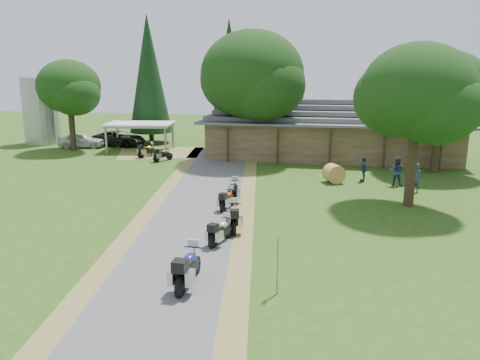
% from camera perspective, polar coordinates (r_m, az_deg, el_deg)
% --- Properties ---
extents(ground, '(120.00, 120.00, 0.00)m').
position_cam_1_polar(ground, '(18.90, -8.00, -9.32)').
color(ground, '#2B4A15').
rests_on(ground, ground).
extents(driveway, '(51.95, 51.95, 0.00)m').
position_cam_1_polar(driveway, '(22.61, -6.00, -5.44)').
color(driveway, '#4C4C4F').
rests_on(driveway, ground).
extents(lodge, '(21.40, 9.40, 4.90)m').
position_cam_1_polar(lodge, '(40.79, 10.96, 6.28)').
color(lodge, brown).
rests_on(lodge, ground).
extents(silo, '(3.75, 3.75, 7.04)m').
position_cam_1_polar(silo, '(51.22, -23.13, 8.05)').
color(silo, gray).
rests_on(silo, ground).
extents(carport, '(6.39, 4.70, 2.56)m').
position_cam_1_polar(carport, '(43.90, -12.03, 5.17)').
color(carport, white).
rests_on(carport, ground).
extents(car_white_sedan, '(3.21, 5.75, 1.81)m').
position_cam_1_polar(car_white_sedan, '(47.18, -18.77, 4.85)').
color(car_white_sedan, silver).
rests_on(car_white_sedan, ground).
extents(car_dark_suv, '(3.10, 5.95, 2.18)m').
position_cam_1_polar(car_dark_suv, '(47.27, -14.57, 5.36)').
color(car_dark_suv, black).
rests_on(car_dark_suv, ground).
extents(motorcycle_row_a, '(0.75, 2.13, 1.44)m').
position_cam_1_polar(motorcycle_row_a, '(16.24, -6.34, -10.39)').
color(motorcycle_row_a, navy).
rests_on(motorcycle_row_a, ground).
extents(motorcycle_row_b, '(1.06, 1.84, 1.20)m').
position_cam_1_polar(motorcycle_row_b, '(20.00, -2.30, -6.08)').
color(motorcycle_row_b, '#AAABB1').
rests_on(motorcycle_row_b, ground).
extents(motorcycle_row_c, '(1.01, 2.07, 1.36)m').
position_cam_1_polar(motorcycle_row_c, '(21.60, -0.68, -4.37)').
color(motorcycle_row_c, '#DEBA00').
rests_on(motorcycle_row_c, ground).
extents(motorcycle_row_d, '(0.82, 1.78, 1.17)m').
position_cam_1_polar(motorcycle_row_d, '(24.83, -1.53, -2.25)').
color(motorcycle_row_d, red).
rests_on(motorcycle_row_d, ground).
extents(motorcycle_row_e, '(0.84, 1.93, 1.28)m').
position_cam_1_polar(motorcycle_row_e, '(26.37, -0.68, -1.20)').
color(motorcycle_row_e, black).
rests_on(motorcycle_row_e, ground).
extents(motorcycle_carport_a, '(1.42, 1.88, 1.25)m').
position_cam_1_polar(motorcycle_carport_a, '(40.57, -11.21, 3.63)').
color(motorcycle_carport_a, '#F1D000').
rests_on(motorcycle_carport_a, ground).
extents(motorcycle_carport_b, '(1.38, 1.76, 1.18)m').
position_cam_1_polar(motorcycle_carport_b, '(38.56, -9.38, 3.16)').
color(motorcycle_carport_b, slate).
rests_on(motorcycle_carport_b, ground).
extents(person_a, '(0.65, 0.50, 2.12)m').
position_cam_1_polar(person_a, '(30.01, 20.60, 0.55)').
color(person_a, navy).
rests_on(person_a, ground).
extents(person_b, '(0.72, 0.60, 2.20)m').
position_cam_1_polar(person_b, '(31.38, 18.55, 1.31)').
color(person_b, navy).
rests_on(person_b, ground).
extents(person_c, '(0.48, 0.61, 1.96)m').
position_cam_1_polar(person_c, '(32.02, 14.86, 1.56)').
color(person_c, navy).
rests_on(person_c, ground).
extents(hay_bale, '(1.56, 1.50, 1.22)m').
position_cam_1_polar(hay_bale, '(31.26, 11.37, 0.77)').
color(hay_bale, '#A1753B').
rests_on(hay_bale, ground).
extents(sign_post, '(0.37, 0.06, 2.04)m').
position_cam_1_polar(sign_post, '(15.51, 4.58, -10.33)').
color(sign_post, gray).
rests_on(sign_post, ground).
extents(oak_lodge_left, '(8.14, 8.14, 11.13)m').
position_cam_1_polar(oak_lodge_left, '(37.75, 1.49, 10.73)').
color(oak_lodge_left, black).
rests_on(oak_lodge_left, ground).
extents(oak_lodge_right, '(6.53, 6.53, 9.48)m').
position_cam_1_polar(oak_lodge_right, '(36.17, 23.20, 8.26)').
color(oak_lodge_right, black).
rests_on(oak_lodge_right, ground).
extents(oak_driveway, '(5.87, 5.87, 9.95)m').
position_cam_1_polar(oak_driveway, '(26.29, 20.64, 7.52)').
color(oak_driveway, black).
rests_on(oak_driveway, ground).
extents(oak_silo, '(5.60, 5.60, 9.37)m').
position_cam_1_polar(oak_silo, '(45.46, -20.04, 9.25)').
color(oak_silo, black).
rests_on(oak_silo, ground).
extents(cedar_near, '(3.94, 3.94, 11.96)m').
position_cam_1_polar(cedar_near, '(45.14, -1.31, 11.66)').
color(cedar_near, black).
rests_on(cedar_near, ground).
extents(cedar_far, '(4.23, 4.23, 12.63)m').
position_cam_1_polar(cedar_far, '(48.17, -11.03, 11.92)').
color(cedar_far, black).
rests_on(cedar_far, ground).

